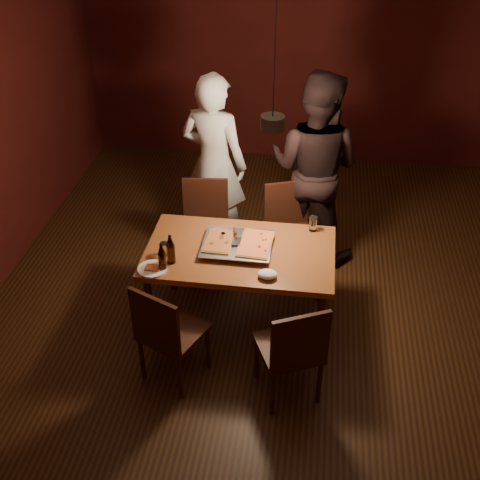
# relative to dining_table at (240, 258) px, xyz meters

# --- Properties ---
(room_shell) EXTENTS (6.00, 6.00, 6.00)m
(room_shell) POSITION_rel_dining_table_xyz_m (0.21, 0.24, 0.72)
(room_shell) COLOR #3D2610
(room_shell) RESTS_ON ground
(dining_table) EXTENTS (1.50, 0.90, 0.75)m
(dining_table) POSITION_rel_dining_table_xyz_m (0.00, 0.00, 0.00)
(dining_table) COLOR brown
(dining_table) RESTS_ON floor
(chair_far_left) EXTENTS (0.46, 0.46, 0.49)m
(chair_far_left) POSITION_rel_dining_table_xyz_m (-0.43, 0.76, -0.14)
(chair_far_left) COLOR #38190F
(chair_far_left) RESTS_ON floor
(chair_far_right) EXTENTS (0.54, 0.54, 0.49)m
(chair_far_right) POSITION_rel_dining_table_xyz_m (0.34, 0.81, -0.14)
(chair_far_right) COLOR #38190F
(chair_far_right) RESTS_ON floor
(chair_near_left) EXTENTS (0.56, 0.56, 0.49)m
(chair_near_left) POSITION_rel_dining_table_xyz_m (-0.44, -0.73, -0.14)
(chair_near_left) COLOR #38190F
(chair_near_left) RESTS_ON floor
(chair_near_right) EXTENTS (0.56, 0.56, 0.49)m
(chair_near_right) POSITION_rel_dining_table_xyz_m (0.49, -0.79, -0.14)
(chair_near_right) COLOR #38190F
(chair_near_right) RESTS_ON floor
(pizza_tray) EXTENTS (0.56, 0.47, 0.05)m
(pizza_tray) POSITION_rel_dining_table_xyz_m (-0.03, 0.03, 0.10)
(pizza_tray) COLOR silver
(pizza_tray) RESTS_ON dining_table
(pizza_meat) EXTENTS (0.23, 0.35, 0.02)m
(pizza_meat) POSITION_rel_dining_table_xyz_m (-0.17, 0.03, 0.13)
(pizza_meat) COLOR maroon
(pizza_meat) RESTS_ON pizza_tray
(pizza_cheese) EXTENTS (0.28, 0.41, 0.02)m
(pizza_cheese) POSITION_rel_dining_table_xyz_m (0.12, 0.03, 0.13)
(pizza_cheese) COLOR gold
(pizza_cheese) RESTS_ON pizza_tray
(spatula) EXTENTS (0.14, 0.25, 0.04)m
(spatula) POSITION_rel_dining_table_xyz_m (-0.04, 0.03, 0.14)
(spatula) COLOR silver
(spatula) RESTS_ON pizza_tray
(beer_bottle_a) EXTENTS (0.06, 0.06, 0.23)m
(beer_bottle_a) POSITION_rel_dining_table_xyz_m (-0.55, -0.33, 0.19)
(beer_bottle_a) COLOR black
(beer_bottle_a) RESTS_ON dining_table
(beer_bottle_b) EXTENTS (0.07, 0.07, 0.25)m
(beer_bottle_b) POSITION_rel_dining_table_xyz_m (-0.50, -0.23, 0.20)
(beer_bottle_b) COLOR black
(beer_bottle_b) RESTS_ON dining_table
(water_glass_left) EXTENTS (0.07, 0.07, 0.11)m
(water_glass_left) POSITION_rel_dining_table_xyz_m (-0.58, -0.14, 0.13)
(water_glass_left) COLOR silver
(water_glass_left) RESTS_ON dining_table
(water_glass_right) EXTENTS (0.06, 0.06, 0.13)m
(water_glass_right) POSITION_rel_dining_table_xyz_m (0.56, 0.37, 0.14)
(water_glass_right) COLOR silver
(water_glass_right) RESTS_ON dining_table
(plate_slice) EXTENTS (0.23, 0.23, 0.03)m
(plate_slice) POSITION_rel_dining_table_xyz_m (-0.63, -0.34, 0.08)
(plate_slice) COLOR white
(plate_slice) RESTS_ON dining_table
(napkin) EXTENTS (0.15, 0.11, 0.06)m
(napkin) POSITION_rel_dining_table_xyz_m (0.25, -0.32, 0.10)
(napkin) COLOR white
(napkin) RESTS_ON dining_table
(diner_white) EXTENTS (0.74, 0.58, 1.78)m
(diner_white) POSITION_rel_dining_table_xyz_m (-0.41, 1.17, 0.22)
(diner_white) COLOR silver
(diner_white) RESTS_ON floor
(diner_dark) EXTENTS (1.08, 0.96, 1.85)m
(diner_dark) POSITION_rel_dining_table_xyz_m (0.54, 1.16, 0.25)
(diner_dark) COLOR black
(diner_dark) RESTS_ON floor
(pendant_lamp) EXTENTS (0.18, 0.18, 1.10)m
(pendant_lamp) POSITION_rel_dining_table_xyz_m (0.21, 0.24, 1.08)
(pendant_lamp) COLOR black
(pendant_lamp) RESTS_ON ceiling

